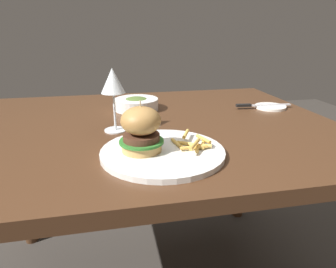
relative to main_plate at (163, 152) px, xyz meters
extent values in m
cube|color=#472B19|center=(0.01, 0.27, -0.03)|extent=(1.26, 0.99, 0.04)
cylinder|color=#472B19|center=(-0.56, 0.71, -0.40)|extent=(0.06, 0.06, 0.70)
cylinder|color=#472B19|center=(0.58, 0.71, -0.40)|extent=(0.06, 0.06, 0.70)
cylinder|color=white|center=(0.00, 0.00, 0.00)|extent=(0.31, 0.31, 0.01)
cylinder|color=tan|center=(-0.05, 0.00, 0.02)|extent=(0.10, 0.10, 0.02)
cylinder|color=#2D7028|center=(-0.05, 0.00, 0.03)|extent=(0.11, 0.11, 0.01)
cylinder|color=#4C2D1E|center=(-0.05, 0.00, 0.04)|extent=(0.09, 0.09, 0.02)
ellipsoid|color=#A97A41|center=(-0.05, 0.00, 0.09)|extent=(0.10, 0.10, 0.07)
cylinder|color=#CCB78C|center=(-0.05, 0.00, 0.11)|extent=(0.00, 0.00, 0.05)
cylinder|color=#E0B251|center=(0.04, 0.03, 0.01)|extent=(0.02, 0.06, 0.01)
cylinder|color=#E0B251|center=(0.07, 0.01, 0.01)|extent=(0.05, 0.04, 0.01)
cylinder|color=#EABC5B|center=(0.10, -0.01, 0.01)|extent=(0.06, 0.02, 0.01)
cylinder|color=gold|center=(0.08, -0.02, 0.01)|extent=(0.02, 0.06, 0.01)
cylinder|color=gold|center=(0.08, -0.02, 0.01)|extent=(0.07, 0.01, 0.01)
cylinder|color=#E0B251|center=(0.08, 0.06, 0.02)|extent=(0.03, 0.06, 0.01)
cylinder|color=gold|center=(0.11, 0.01, 0.02)|extent=(0.03, 0.06, 0.01)
cylinder|color=#E0B251|center=(0.11, 0.00, 0.01)|extent=(0.03, 0.06, 0.01)
cylinder|color=gold|center=(0.07, -0.03, 0.03)|extent=(0.05, 0.06, 0.01)
cylinder|color=silver|center=(-0.11, 0.21, -0.01)|extent=(0.07, 0.07, 0.00)
cylinder|color=silver|center=(-0.11, 0.21, 0.06)|extent=(0.01, 0.01, 0.12)
cone|color=silver|center=(-0.11, 0.21, 0.15)|extent=(0.07, 0.07, 0.07)
cylinder|color=white|center=(0.51, 0.37, 0.00)|extent=(0.12, 0.12, 0.01)
cube|color=silver|center=(0.51, 0.37, 0.01)|extent=(0.17, 0.03, 0.00)
cube|color=black|center=(0.40, 0.38, 0.01)|extent=(0.06, 0.02, 0.01)
cylinder|color=white|center=(-0.02, 0.46, 0.01)|extent=(0.17, 0.17, 0.04)
ellipsoid|color=#4C662D|center=(-0.02, 0.46, 0.03)|extent=(0.09, 0.09, 0.02)
camera|label=1|loc=(-0.13, -0.69, 0.30)|focal=32.00mm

